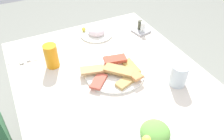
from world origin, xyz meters
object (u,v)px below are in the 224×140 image
Objects in this scene: dining_table at (110,89)px; salad_plate_greens at (154,134)px; pide_platter at (115,72)px; drinking_glass at (179,75)px; paper_napkin at (23,54)px; soda_can at (51,56)px; fork at (27,52)px; spoon at (20,54)px; condiment_caddy at (141,29)px; salad_plate_rice at (96,32)px.

salad_plate_greens is (-0.37, 0.00, 0.11)m from dining_table.
drinking_glass is at bearing -129.53° from pide_platter.
soda_can is at bearing -145.29° from paper_napkin.
paper_napkin is at bearing 92.60° from fork.
drinking_glass is at bearing -128.55° from soda_can.
spoon is 1.70× the size of condiment_caddy.
fork is at bearing 41.49° from dining_table.
dining_table is at bearing -0.63° from salad_plate_greens.
soda_can is at bearing 21.24° from salad_plate_greens.
salad_plate_rice is (0.37, -0.06, 0.00)m from pide_platter.
fork is at bearing 30.43° from soda_can.
dining_table is 10.06× the size of drinking_glass.
spoon is at bearing 90.00° from paper_napkin.
salad_plate_greens is 1.60× the size of soda_can.
condiment_caddy is (-0.09, -0.67, 0.02)m from fork.
drinking_glass reaches higher than salad_plate_greens.
pide_platter is (0.00, -0.03, 0.11)m from dining_table.
salad_plate_greens reaches higher than paper_napkin.
paper_napkin is 0.92× the size of fork.
fork is at bearing -90.00° from paper_napkin.
salad_plate_greens is 0.74m from condiment_caddy.
salad_plate_rice is 0.45m from spoon.
salad_plate_greens is at bearing 151.79° from condiment_caddy.
salad_plate_rice is at bearing 16.61° from drinking_glass.
fork is at bearing 90.53° from salad_plate_rice.
pide_platter is 2.97× the size of drinking_glass.
fork and spoon have the same top height.
drinking_glass is 0.67× the size of paper_napkin.
pide_platter reaches higher than fork.
salad_plate_rice reaches higher than dining_table.
paper_napkin is 0.70m from condiment_caddy.
condiment_caddy is at bearing -97.18° from paper_napkin.
soda_can is at bearing 52.37° from pide_platter.
drinking_glass is at bearing -163.39° from salad_plate_rice.
pide_platter is 0.52m from paper_napkin.
salad_plate_rice is 0.43m from paper_napkin.
drinking_glass is 0.97× the size of condiment_caddy.
drinking_glass reaches higher than salad_plate_rice.
salad_plate_greens is at bearing -151.94° from spoon.
fork reaches higher than paper_napkin.
dining_table is 0.34m from drinking_glass.
salad_plate_rice is at bearing -89.49° from paper_napkin.
condiment_caddy is at bearing -49.17° from pide_platter.
dining_table is 0.40m from salad_plate_rice.
condiment_caddy is at bearing -28.21° from salad_plate_greens.
spoon is at bearing 90.49° from salad_plate_rice.
dining_table is at bearing -136.98° from paper_napkin.
condiment_caddy is at bearing -50.90° from dining_table.
spoon is at bearing 46.74° from pide_platter.
soda_can reaches higher than pide_platter.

